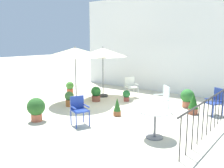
{
  "coord_description": "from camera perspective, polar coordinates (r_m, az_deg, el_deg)",
  "views": [
    {
      "loc": [
        5.27,
        -7.11,
        2.53
      ],
      "look_at": [
        0.0,
        -0.25,
        0.99
      ],
      "focal_mm": 39.8,
      "sensor_mm": 36.0,
      "label": 1
    }
  ],
  "objects": [
    {
      "name": "ground_plane",
      "position": [
        9.21,
        0.96,
        -5.85
      ],
      "size": [
        60.0,
        60.0,
        0.0
      ],
      "primitive_type": "plane",
      "color": "beige"
    },
    {
      "name": "villa_facade",
      "position": [
        12.36,
        12.42,
        8.99
      ],
      "size": [
        9.69,
        0.3,
        4.68
      ],
      "primitive_type": "cube",
      "color": "white",
      "rests_on": "ground"
    },
    {
      "name": "terrace_railing",
      "position": [
        7.57,
        22.38,
        -4.78
      ],
      "size": [
        0.03,
        5.17,
        1.01
      ],
      "color": "black",
      "rests_on": "ground"
    },
    {
      "name": "patio_umbrella_0",
      "position": [
        10.06,
        -8.48,
        7.17
      ],
      "size": [
        2.45,
        2.45,
        2.29
      ],
      "color": "#2D2D2D",
      "rests_on": "ground"
    },
    {
      "name": "patio_umbrella_1",
      "position": [
        11.0,
        -2.13,
        7.21
      ],
      "size": [
        2.13,
        2.13,
        2.24
      ],
      "color": "#2D2D2D",
      "rests_on": "ground"
    },
    {
      "name": "cafe_table_0",
      "position": [
        6.58,
        9.85,
        -7.93
      ],
      "size": [
        0.83,
        0.83,
        0.72
      ],
      "color": "silver",
      "rests_on": "ground"
    },
    {
      "name": "patio_chair_0",
      "position": [
        7.52,
        -7.62,
        -5.52
      ],
      "size": [
        0.6,
        0.59,
        0.86
      ],
      "color": "#2642A0",
      "rests_on": "ground"
    },
    {
      "name": "patio_chair_1",
      "position": [
        9.12,
        22.73,
        -3.47
      ],
      "size": [
        0.59,
        0.62,
        0.92
      ],
      "color": "#294196",
      "rests_on": "ground"
    },
    {
      "name": "patio_chair_2",
      "position": [
        11.04,
        4.33,
        -0.36
      ],
      "size": [
        0.65,
        0.66,
        0.89
      ],
      "color": "silver",
      "rests_on": "ground"
    },
    {
      "name": "patio_chair_3",
      "position": [
        9.06,
        11.68,
        -2.88
      ],
      "size": [
        0.66,
        0.65,
        0.91
      ],
      "color": "white",
      "rests_on": "ground"
    },
    {
      "name": "potted_plant_0",
      "position": [
        10.37,
        -3.7,
        -2.2
      ],
      "size": [
        0.41,
        0.41,
        0.62
      ],
      "color": "brown",
      "rests_on": "ground"
    },
    {
      "name": "potted_plant_1",
      "position": [
        8.16,
        -17.03,
        -5.31
      ],
      "size": [
        0.56,
        0.56,
        0.75
      ],
      "color": "#C76646",
      "rests_on": "ground"
    },
    {
      "name": "potted_plant_2",
      "position": [
        11.87,
        -9.64,
        -0.78
      ],
      "size": [
        0.37,
        0.37,
        0.59
      ],
      "color": "#BE5636",
      "rests_on": "ground"
    },
    {
      "name": "potted_plant_3",
      "position": [
        10.37,
        3.34,
        -2.57
      ],
      "size": [
        0.32,
        0.32,
        0.47
      ],
      "color": "brown",
      "rests_on": "ground"
    },
    {
      "name": "potted_plant_4",
      "position": [
        9.85,
        16.88,
        -2.91
      ],
      "size": [
        0.51,
        0.51,
        0.7
      ],
      "color": "#BE6449",
      "rests_on": "ground"
    },
    {
      "name": "potted_plant_5",
      "position": [
        9.7,
        -9.79,
        -3.24
      ],
      "size": [
        0.35,
        0.35,
        0.58
      ],
      "color": "#B2642F",
      "rests_on": "ground"
    },
    {
      "name": "potted_plant_6",
      "position": [
        9.0,
        18.18,
        -4.29
      ],
      "size": [
        0.34,
        0.34,
        0.74
      ],
      "color": "#964E37",
      "rests_on": "ground"
    },
    {
      "name": "potted_plant_7",
      "position": [
        8.37,
        1.2,
        -5.35
      ],
      "size": [
        0.26,
        0.26,
        0.62
      ],
      "color": "brown",
      "rests_on": "ground"
    }
  ]
}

